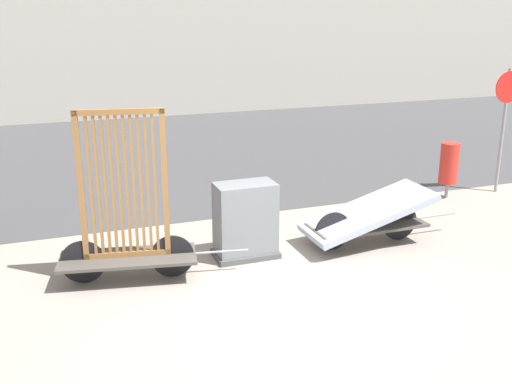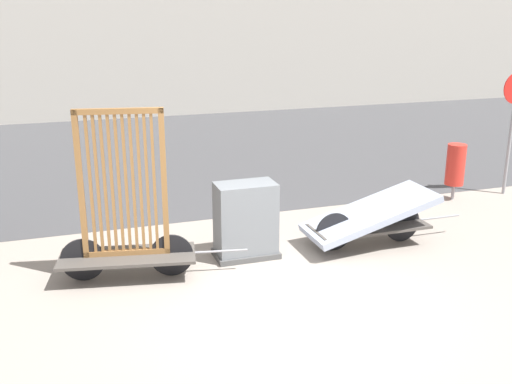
# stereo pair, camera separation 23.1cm
# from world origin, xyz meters

# --- Properties ---
(ground_plane) EXTENTS (60.00, 60.00, 0.00)m
(ground_plane) POSITION_xyz_m (0.00, 0.00, 0.00)
(ground_plane) COLOR gray
(road_strip) EXTENTS (56.00, 10.28, 0.01)m
(road_strip) POSITION_xyz_m (0.00, 8.31, 0.00)
(road_strip) COLOR #424244
(road_strip) RESTS_ON ground_plane
(bike_cart_with_bedframe) EXTENTS (2.47, 1.00, 2.24)m
(bike_cart_with_bedframe) POSITION_xyz_m (-1.76, 1.30, 0.76)
(bike_cart_with_bedframe) COLOR #4C4742
(bike_cart_with_bedframe) RESTS_ON ground_plane
(bike_cart_with_mattress) EXTENTS (2.53, 0.90, 0.82)m
(bike_cart_with_mattress) POSITION_xyz_m (1.77, 1.30, 0.45)
(bike_cart_with_mattress) COLOR #4C4742
(bike_cart_with_mattress) RESTS_ON ground_plane
(utility_cabinet) EXTENTS (0.90, 0.54, 1.08)m
(utility_cabinet) POSITION_xyz_m (-0.09, 1.49, 0.50)
(utility_cabinet) COLOR #4C4C4C
(utility_cabinet) RESTS_ON ground_plane
(trash_bin) EXTENTS (0.34, 0.34, 1.04)m
(trash_bin) POSITION_xyz_m (4.36, 2.82, 0.66)
(trash_bin) COLOR gray
(trash_bin) RESTS_ON ground_plane
(sign_post) EXTENTS (0.58, 0.06, 2.35)m
(sign_post) POSITION_xyz_m (5.51, 2.82, 1.55)
(sign_post) COLOR gray
(sign_post) RESTS_ON ground_plane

